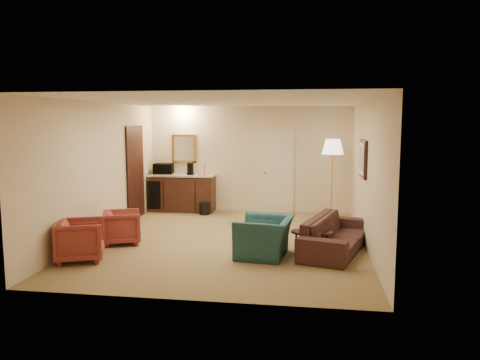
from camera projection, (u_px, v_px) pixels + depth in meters
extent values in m
plane|color=olive|center=(229.00, 241.00, 8.82)|extent=(6.00, 6.00, 0.00)
cube|color=beige|center=(249.00, 159.00, 11.61)|extent=(5.00, 0.02, 2.60)
cube|color=beige|center=(101.00, 170.00, 9.03)|extent=(0.02, 6.00, 2.60)
cube|color=beige|center=(367.00, 174.00, 8.29)|extent=(0.02, 6.00, 2.60)
cube|color=white|center=(228.00, 101.00, 8.50)|extent=(5.00, 6.00, 0.02)
cube|color=beige|center=(277.00, 171.00, 11.51)|extent=(0.82, 0.06, 2.05)
cube|color=black|center=(135.00, 173.00, 10.73)|extent=(0.06, 0.98, 2.10)
cube|color=gold|center=(184.00, 149.00, 11.79)|extent=(0.62, 0.04, 0.72)
cube|color=black|center=(363.00, 159.00, 8.66)|extent=(0.06, 0.90, 0.70)
cube|color=#3E1D13|center=(182.00, 193.00, 11.68)|extent=(1.64, 0.58, 0.92)
imported|color=black|center=(335.00, 228.00, 8.05)|extent=(1.16, 2.15, 0.81)
imported|color=#1E484D|center=(265.00, 230.00, 7.77)|extent=(0.76, 1.06, 0.87)
imported|color=brown|center=(122.00, 225.00, 8.59)|extent=(0.81, 0.84, 0.67)
imported|color=brown|center=(80.00, 238.00, 7.53)|extent=(0.89, 0.91, 0.74)
cube|color=black|center=(312.00, 243.00, 7.89)|extent=(0.80, 0.66, 0.40)
cube|color=#C68B42|center=(332.00, 180.00, 10.58)|extent=(0.50, 0.50, 1.85)
cylinder|color=black|center=(205.00, 208.00, 11.26)|extent=(0.28, 0.28, 0.30)
imported|color=black|center=(163.00, 168.00, 11.74)|extent=(0.50, 0.30, 0.32)
cylinder|color=black|center=(190.00, 169.00, 11.56)|extent=(0.20, 0.20, 0.30)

